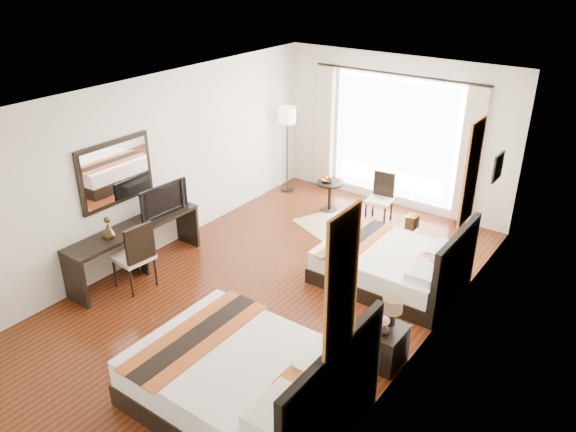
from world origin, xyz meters
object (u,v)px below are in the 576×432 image
Objects in this scene: console_desk at (136,248)px; desk_chair at (136,267)px; table_lamp at (392,307)px; fruit_bowl at (327,181)px; window_chair at (379,207)px; bed_far at (394,266)px; vase at (384,328)px; nightstand at (385,346)px; bed_near at (248,382)px; floor_lamp at (287,121)px; television at (160,199)px; side_table at (330,196)px.

desk_chair reaches higher than console_desk.
fruit_bowl is at bearing 132.23° from table_lamp.
table_lamp is 3.77m from desk_chair.
table_lamp is 0.41× the size of window_chair.
bed_far reaches higher than vase.
fruit_bowl is at bearing 71.34° from console_desk.
table_lamp is at bearing -47.77° from fruit_bowl.
window_chair reaches higher than table_lamp.
bed_far is 1.79m from nightstand.
bed_near reaches higher than desk_chair.
table_lamp is at bearing -41.06° from floor_lamp.
table_lamp is 4.01m from television.
desk_chair is 3.92m from fruit_bowl.
vase is 4.37m from side_table.
bed_near reaches higher than television.
television is (0.02, 0.55, 0.63)m from console_desk.
desk_chair is at bearing -42.49° from console_desk.
bed_near is at bearing -58.14° from floor_lamp.
console_desk is at bearing -90.13° from floor_lamp.
nightstand is 3.73× the size of vase.
console_desk is 3.70m from fruit_bowl.
floor_lamp is (-3.30, 1.93, 1.16)m from bed_far.
console_desk is 2.54× the size of television.
television reaches higher than console_desk.
window_chair is (-1.84, 3.29, -0.48)m from table_lamp.
side_table is at bearing 130.75° from nightstand.
television is 0.83× the size of desk_chair.
floor_lamp reaches higher than table_lamp.
bed_near is 1.34× the size of floor_lamp.
nightstand is 2.41× the size of fruit_bowl.
television reaches higher than bed_far.
bed_near is 1.72m from nightstand.
table_lamp is at bearing 5.33° from console_desk.
floor_lamp is (-4.01, 3.49, 0.69)m from table_lamp.
desk_chair is at bearing 162.67° from bed_near.
fruit_bowl is at bearing -87.02° from window_chair.
floor_lamp reaches higher than television.
vase is at bearing 57.74° from bed_near.
bed_near is 1.04× the size of console_desk.
table_lamp is 2.76× the size of vase.
nightstand is 0.23× the size of console_desk.
nightstand is 0.56× the size of window_chair.
bed_near is at bearing -92.82° from bed_far.
window_chair is (1.00, 0.16, -0.33)m from fruit_bowl.
window_chair is at bearing 7.54° from side_table.
bed_near reaches higher than bed_far.
side_table is (-2.81, 3.34, -0.28)m from vase.
table_lamp is at bearing 85.10° from nightstand.
nightstand is 0.34m from vase.
floor_lamp is (-4.00, 3.58, 1.21)m from nightstand.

